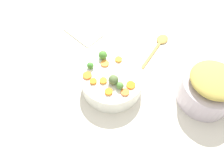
# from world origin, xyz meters

# --- Properties ---
(tabletop) EXTENTS (2.40, 2.40, 0.02)m
(tabletop) POSITION_xyz_m (0.00, 0.00, 0.01)
(tabletop) COLOR silver
(tabletop) RESTS_ON ground
(serving_bowl_carrots) EXTENTS (0.27, 0.27, 0.09)m
(serving_bowl_carrots) POSITION_xyz_m (0.01, -0.06, 0.06)
(serving_bowl_carrots) COLOR white
(serving_bowl_carrots) RESTS_ON tabletop
(metal_pot) EXTENTS (0.23, 0.23, 0.12)m
(metal_pot) POSITION_xyz_m (0.20, 0.30, 0.08)
(metal_pot) COLOR #BEB2C0
(metal_pot) RESTS_ON tabletop
(stuffing_mound) EXTENTS (0.19, 0.19, 0.05)m
(stuffing_mound) POSITION_xyz_m (0.20, 0.30, 0.17)
(stuffing_mound) COLOR tan
(stuffing_mound) RESTS_ON metal_pot
(carrot_slice_0) EXTENTS (0.04, 0.04, 0.01)m
(carrot_slice_0) POSITION_xyz_m (0.01, -0.14, 0.11)
(carrot_slice_0) COLOR orange
(carrot_slice_0) RESTS_ON serving_bowl_carrots
(carrot_slice_1) EXTENTS (0.06, 0.06, 0.01)m
(carrot_slice_1) POSITION_xyz_m (-0.03, -0.16, 0.11)
(carrot_slice_1) COLOR orange
(carrot_slice_1) RESTS_ON serving_bowl_carrots
(carrot_slice_2) EXTENTS (0.05, 0.05, 0.01)m
(carrot_slice_2) POSITION_xyz_m (0.10, -0.03, 0.11)
(carrot_slice_2) COLOR orange
(carrot_slice_2) RESTS_ON serving_bowl_carrots
(carrot_slice_3) EXTENTS (0.04, 0.04, 0.01)m
(carrot_slice_3) POSITION_xyz_m (0.08, -0.10, 0.11)
(carrot_slice_3) COLOR orange
(carrot_slice_3) RESTS_ON serving_bowl_carrots
(carrot_slice_4) EXTENTS (0.04, 0.04, 0.01)m
(carrot_slice_4) POSITION_xyz_m (-0.06, -0.07, 0.11)
(carrot_slice_4) COLOR orange
(carrot_slice_4) RESTS_ON serving_bowl_carrots
(carrot_slice_5) EXTENTS (0.04, 0.04, 0.01)m
(carrot_slice_5) POSITION_xyz_m (0.02, -0.10, 0.11)
(carrot_slice_5) COLOR orange
(carrot_slice_5) RESTS_ON serving_bowl_carrots
(carrot_slice_6) EXTENTS (0.04, 0.04, 0.01)m
(carrot_slice_6) POSITION_xyz_m (-0.06, -0.00, 0.11)
(carrot_slice_6) COLOR orange
(carrot_slice_6) RESTS_ON serving_bowl_carrots
(carrot_slice_7) EXTENTS (0.05, 0.05, 0.01)m
(carrot_slice_7) POSITION_xyz_m (0.08, -0.00, 0.11)
(carrot_slice_7) COLOR orange
(carrot_slice_7) RESTS_ON serving_bowl_carrots
(brussels_sprout_0) EXTENTS (0.04, 0.04, 0.04)m
(brussels_sprout_0) POSITION_xyz_m (-0.10, -0.06, 0.13)
(brussels_sprout_0) COLOR #4A8931
(brussels_sprout_0) RESTS_ON serving_bowl_carrots
(brussels_sprout_1) EXTENTS (0.03, 0.03, 0.03)m
(brussels_sprout_1) POSITION_xyz_m (0.07, -0.05, 0.12)
(brussels_sprout_1) COLOR #52873A
(brussels_sprout_1) RESTS_ON serving_bowl_carrots
(brussels_sprout_2) EXTENTS (0.03, 0.03, 0.03)m
(brussels_sprout_2) POSITION_xyz_m (-0.07, -0.13, 0.12)
(brussels_sprout_2) COLOR #438731
(brussels_sprout_2) RESTS_ON serving_bowl_carrots
(brussels_sprout_3) EXTENTS (0.04, 0.04, 0.04)m
(brussels_sprout_3) POSITION_xyz_m (0.04, -0.06, 0.13)
(brussels_sprout_3) COLOR #566C3C
(brussels_sprout_3) RESTS_ON serving_bowl_carrots
(wooden_spoon) EXTENTS (0.19, 0.23, 0.01)m
(wooden_spoon) POSITION_xyz_m (-0.15, 0.27, 0.03)
(wooden_spoon) COLOR #B48F45
(wooden_spoon) RESTS_ON tabletop
(dish_towel) EXTENTS (0.23, 0.19, 0.01)m
(dish_towel) POSITION_xyz_m (-0.37, -0.09, 0.02)
(dish_towel) COLOR silver
(dish_towel) RESTS_ON tabletop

